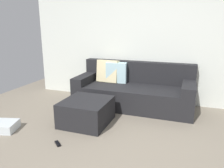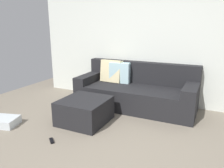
{
  "view_description": "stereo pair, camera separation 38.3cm",
  "coord_description": "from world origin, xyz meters",
  "px_view_note": "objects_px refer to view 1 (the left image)",
  "views": [
    {
      "loc": [
        0.95,
        -2.28,
        1.6
      ],
      "look_at": [
        -0.34,
        1.33,
        0.58
      ],
      "focal_mm": 35.53,
      "sensor_mm": 36.0,
      "label": 1
    },
    {
      "loc": [
        1.3,
        -2.14,
        1.6
      ],
      "look_at": [
        -0.34,
        1.33,
        0.58
      ],
      "focal_mm": 35.53,
      "sensor_mm": 36.0,
      "label": 2
    }
  ],
  "objects_px": {
    "storage_bin": "(3,126)",
    "remote_near_ottoman": "(58,144)",
    "couch_sectional": "(133,90)",
    "ottoman": "(87,112)"
  },
  "relations": [
    {
      "from": "remote_near_ottoman",
      "to": "ottoman",
      "type": "bearing_deg",
      "value": 125.56
    },
    {
      "from": "couch_sectional",
      "to": "ottoman",
      "type": "relative_size",
      "value": 2.95
    },
    {
      "from": "couch_sectional",
      "to": "ottoman",
      "type": "bearing_deg",
      "value": -115.69
    },
    {
      "from": "storage_bin",
      "to": "remote_near_ottoman",
      "type": "xyz_separation_m",
      "value": [
        1.05,
        -0.08,
        -0.06
      ]
    },
    {
      "from": "couch_sectional",
      "to": "remote_near_ottoman",
      "type": "bearing_deg",
      "value": -107.71
    },
    {
      "from": "storage_bin",
      "to": "remote_near_ottoman",
      "type": "bearing_deg",
      "value": -4.43
    },
    {
      "from": "remote_near_ottoman",
      "to": "storage_bin",
      "type": "bearing_deg",
      "value": -143.49
    },
    {
      "from": "ottoman",
      "to": "remote_near_ottoman",
      "type": "bearing_deg",
      "value": -95.38
    },
    {
      "from": "storage_bin",
      "to": "remote_near_ottoman",
      "type": "height_order",
      "value": "storage_bin"
    },
    {
      "from": "couch_sectional",
      "to": "remote_near_ottoman",
      "type": "relative_size",
      "value": 15.27
    }
  ]
}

